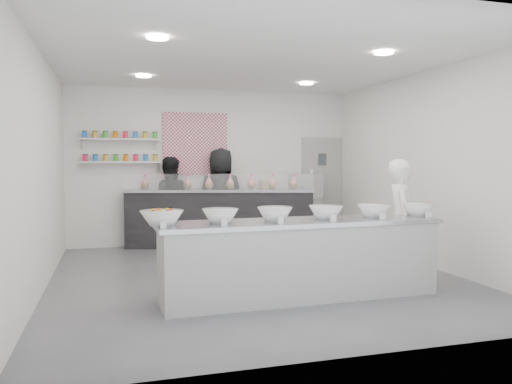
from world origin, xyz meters
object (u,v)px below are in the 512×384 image
Objects in this scene: prep_counter at (301,259)px; staff_right at (221,196)px; woman_prep at (401,221)px; staff_left at (169,202)px; espresso_machine at (306,186)px; back_bar at (220,218)px; espresso_ledge at (291,219)px.

staff_right is (-0.12, 3.97, 0.47)m from prep_counter.
staff_left reaches higher than woman_prep.
espresso_machine is 2.77m from staff_left.
staff_right is at bearing 87.70° from back_bar.
espresso_machine is (1.83, 0.24, 0.57)m from back_bar.
staff_left is at bearing 179.82° from espresso_ledge.
back_bar is 1.01m from staff_left.
staff_right reaches higher than prep_counter.
espresso_machine reaches higher than prep_counter.
back_bar is 2.96× the size of espresso_ledge.
woman_prep reaches higher than espresso_ledge.
espresso_machine is at bearing -179.55° from staff_right.
woman_prep is 0.97× the size of staff_left.
woman_prep is (1.59, 0.37, 0.36)m from prep_counter.
back_bar is 2.13× the size of woman_prep.
espresso_machine is 0.36× the size of staff_left.
staff_right reaches higher than espresso_machine.
prep_counter is 0.97× the size of back_bar.
back_bar is 0.47m from staff_right.
staff_left reaches higher than back_bar.
staff_right is at bearing 179.74° from espresso_machine.
espresso_machine is at bearing 22.49° from back_bar.
staff_right is at bearing 90.32° from prep_counter.
woman_prep is at bearing 11.78° from prep_counter.
staff_left is at bearing 179.88° from back_bar.
espresso_ledge is 1.52m from staff_right.
back_bar is at bearing 170.43° from staff_left.
prep_counter is 4.34m from espresso_machine.
prep_counter is 4.15m from staff_left.
prep_counter is 2.00× the size of staff_left.
prep_counter is 3.73m from back_bar.
staff_right reaches higher than staff_left.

